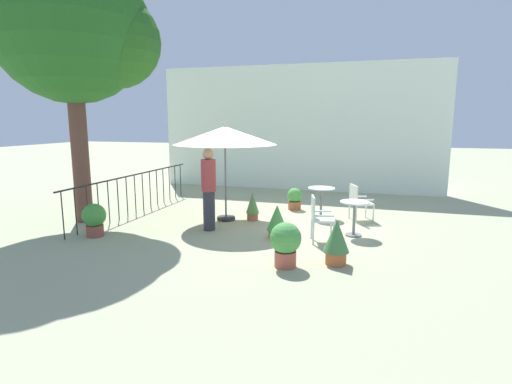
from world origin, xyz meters
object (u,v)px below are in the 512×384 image
object	(u,v)px
potted_plant_2	(94,218)
potted_plant_3	(277,221)
shade_tree	(74,25)
cafe_table_0	(321,197)
patio_chair_1	(358,200)
potted_plant_0	(253,205)
patio_chair_0	(319,216)
potted_plant_1	(295,198)
potted_plant_5	(285,242)
standing_person	(209,188)
patio_umbrella_0	(225,136)
cafe_table_1	(354,212)
potted_plant_4	(336,240)

from	to	relation	value
potted_plant_2	potted_plant_3	distance (m)	3.79
shade_tree	cafe_table_0	world-z (taller)	shade_tree
shade_tree	patio_chair_1	bearing A→B (deg)	17.17
potted_plant_0	potted_plant_2	world-z (taller)	same
patio_chair_0	patio_chair_1	xyz separation A→B (m)	(0.66, 2.01, -0.03)
shade_tree	potted_plant_1	world-z (taller)	shade_tree
shade_tree	potted_plant_0	distance (m)	5.70
potted_plant_5	standing_person	distance (m)	2.77
cafe_table_0	potted_plant_2	world-z (taller)	cafe_table_0
potted_plant_5	cafe_table_0	bearing A→B (deg)	88.56
potted_plant_1	patio_chair_1	bearing A→B (deg)	-23.89
patio_umbrella_0	patio_chair_1	bearing A→B (deg)	16.15
cafe_table_0	standing_person	xyz separation A→B (m)	(-2.19, -1.86, 0.42)
patio_umbrella_0	potted_plant_3	distance (m)	2.53
cafe_table_1	standing_person	bearing A→B (deg)	-171.53
patio_chair_0	standing_person	bearing A→B (deg)	175.85
potted_plant_5	patio_chair_1	bearing A→B (deg)	74.62
patio_chair_0	patio_chair_1	world-z (taller)	patio_chair_0
shade_tree	patio_chair_0	size ratio (longest dim) A/B	6.75
patio_chair_0	patio_chair_1	size ratio (longest dim) A/B	1.05
shade_tree	patio_umbrella_0	distance (m)	4.11
patio_chair_1	potted_plant_2	xyz separation A→B (m)	(-5.17, -2.98, -0.12)
patio_chair_1	potted_plant_3	world-z (taller)	patio_chair_1
potted_plant_0	potted_plant_3	bearing A→B (deg)	-54.46
potted_plant_0	standing_person	xyz separation A→B (m)	(-0.65, -1.12, 0.57)
potted_plant_0	potted_plant_2	size ratio (longest dim) A/B	1.00
shade_tree	patio_umbrella_0	world-z (taller)	shade_tree
shade_tree	potted_plant_4	size ratio (longest dim) A/B	7.99
cafe_table_0	potted_plant_3	bearing A→B (deg)	-106.81
standing_person	potted_plant_5	bearing A→B (deg)	-39.57
cafe_table_0	standing_person	size ratio (longest dim) A/B	0.42
potted_plant_1	potted_plant_5	distance (m)	4.38
potted_plant_0	standing_person	size ratio (longest dim) A/B	0.38
patio_umbrella_0	potted_plant_2	size ratio (longest dim) A/B	3.53
patio_umbrella_0	potted_plant_3	bearing A→B (deg)	-36.04
patio_chair_1	potted_plant_4	size ratio (longest dim) A/B	1.13
potted_plant_4	potted_plant_1	bearing A→B (deg)	110.81
potted_plant_1	potted_plant_5	world-z (taller)	potted_plant_5
potted_plant_1	potted_plant_4	distance (m)	4.24
potted_plant_0	potted_plant_3	world-z (taller)	potted_plant_3
patio_chair_1	potted_plant_0	bearing A→B (deg)	-163.66
patio_chair_0	potted_plant_4	world-z (taller)	patio_chair_0
potted_plant_4	potted_plant_2	bearing A→B (deg)	177.29
patio_umbrella_0	patio_chair_0	distance (m)	3.03
cafe_table_0	patio_chair_0	distance (m)	2.05
patio_umbrella_0	potted_plant_3	world-z (taller)	patio_umbrella_0
shade_tree	potted_plant_4	bearing A→B (deg)	-12.19
patio_chair_1	potted_plant_4	bearing A→B (deg)	-93.47
potted_plant_2	potted_plant_4	bearing A→B (deg)	-2.71
shade_tree	potted_plant_3	bearing A→B (deg)	-1.18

